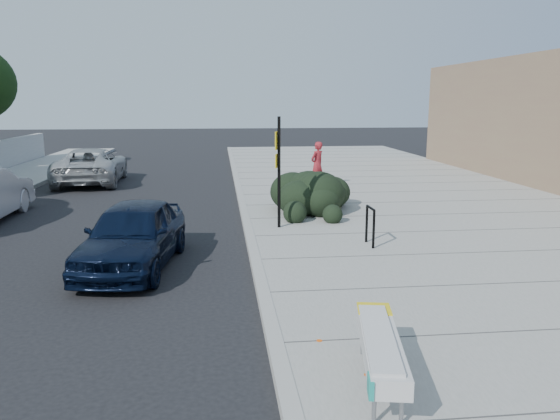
% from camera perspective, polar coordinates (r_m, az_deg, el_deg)
% --- Properties ---
extents(ground, '(120.00, 120.00, 0.00)m').
position_cam_1_polar(ground, '(9.51, -1.70, -9.46)').
color(ground, black).
rests_on(ground, ground).
extents(sidewalk_near, '(11.20, 50.00, 0.15)m').
position_cam_1_polar(sidewalk_near, '(15.59, 17.68, -1.43)').
color(sidewalk_near, gray).
rests_on(sidewalk_near, ground).
extents(curb_near, '(0.22, 50.00, 0.17)m').
position_cam_1_polar(curb_near, '(14.27, -3.35, -2.02)').
color(curb_near, '#9E9E99').
rests_on(curb_near, ground).
extents(bench, '(0.80, 2.09, 0.62)m').
position_cam_1_polar(bench, '(6.50, 10.44, -13.74)').
color(bench, gray).
rests_on(bench, sidewalk_near).
extents(bike_rack, '(0.07, 0.61, 0.89)m').
position_cam_1_polar(bike_rack, '(12.50, 9.41, -1.26)').
color(bike_rack, black).
rests_on(bike_rack, sidewalk_near).
extents(sign_post, '(0.16, 0.32, 2.85)m').
position_cam_1_polar(sign_post, '(13.92, -0.17, 4.64)').
color(sign_post, black).
rests_on(sign_post, sidewalk_near).
extents(hedge, '(1.97, 3.72, 1.37)m').
position_cam_1_polar(hedge, '(16.31, 3.67, 2.35)').
color(hedge, black).
rests_on(hedge, sidewalk_near).
extents(sedan_navy, '(2.13, 4.22, 1.38)m').
position_cam_1_polar(sedan_navy, '(11.57, -15.11, -2.50)').
color(sedan_navy, black).
rests_on(sedan_navy, ground).
extents(suv_silver, '(2.66, 5.37, 1.46)m').
position_cam_1_polar(suv_silver, '(24.04, -19.11, 4.40)').
color(suv_silver, '#A7AAAD').
rests_on(suv_silver, ground).
extents(pedestrian, '(0.74, 0.72, 1.71)m').
position_cam_1_polar(pedestrian, '(20.91, 3.91, 4.80)').
color(pedestrian, maroon).
rests_on(pedestrian, sidewalk_near).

